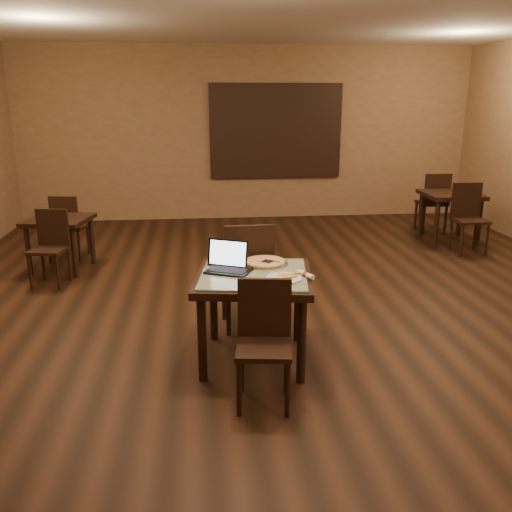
{
  "coord_description": "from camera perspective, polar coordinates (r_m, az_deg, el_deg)",
  "views": [
    {
      "loc": [
        -0.88,
        -4.75,
        2.13
      ],
      "look_at": [
        -0.42,
        -0.43,
        0.85
      ],
      "focal_mm": 38.0,
      "sensor_mm": 36.0,
      "label": 1
    }
  ],
  "objects": [
    {
      "name": "chair_main_near",
      "position": [
        3.89,
        0.86,
        -8.28
      ],
      "size": [
        0.44,
        0.44,
        0.89
      ],
      "rotation": [
        0.0,
        0.0,
        -0.14
      ],
      "color": "black",
      "rests_on": "ground"
    },
    {
      "name": "wall_back",
      "position": [
        9.81,
        -0.9,
        12.69
      ],
      "size": [
        8.0,
        0.02,
        3.0
      ],
      "primitive_type": "cube",
      "color": "#906649",
      "rests_on": "ground"
    },
    {
      "name": "chair_main_far",
      "position": [
        5.01,
        -0.88,
        -1.54
      ],
      "size": [
        0.48,
        0.48,
        1.04
      ],
      "rotation": [
        0.0,
        0.0,
        3.2
      ],
      "color": "black",
      "rests_on": "ground"
    },
    {
      "name": "pizza_whole",
      "position": [
        4.61,
        0.94,
        -0.61
      ],
      "size": [
        0.35,
        0.35,
        0.02
      ],
      "color": "beige",
      "rests_on": "pizza_pan"
    },
    {
      "name": "other_table_b_chair_near",
      "position": [
        6.77,
        -20.81,
        1.33
      ],
      "size": [
        0.44,
        0.44,
        0.88
      ],
      "rotation": [
        0.0,
        0.0,
        -0.18
      ],
      "color": "black",
      "rests_on": "ground"
    },
    {
      "name": "pizza_pan",
      "position": [
        4.61,
        0.94,
        -0.78
      ],
      "size": [
        0.4,
        0.4,
        0.01
      ],
      "primitive_type": "cylinder",
      "color": "silver",
      "rests_on": "tiled_table"
    },
    {
      "name": "other_table_b_chair_far",
      "position": [
        7.75,
        -19.19,
        3.28
      ],
      "size": [
        0.44,
        0.44,
        0.88
      ],
      "rotation": [
        0.0,
        0.0,
        2.96
      ],
      "color": "black",
      "rests_on": "ground"
    },
    {
      "name": "other_table_a",
      "position": [
        8.7,
        19.79,
        5.46
      ],
      "size": [
        0.83,
        0.83,
        0.75
      ],
      "rotation": [
        0.0,
        0.0,
        -0.03
      ],
      "color": "black",
      "rests_on": "ground"
    },
    {
      "name": "spatula",
      "position": [
        4.59,
        1.22,
        -0.58
      ],
      "size": [
        0.23,
        0.21,
        0.01
      ],
      "primitive_type": "cube",
      "rotation": [
        0.0,
        0.0,
        0.92
      ],
      "color": "silver",
      "rests_on": "pizza_whole"
    },
    {
      "name": "mural",
      "position": [
        9.83,
        2.1,
        12.98
      ],
      "size": [
        2.34,
        0.05,
        1.64
      ],
      "color": "#285F95",
      "rests_on": "wall_back"
    },
    {
      "name": "tiled_table",
      "position": [
        4.41,
        -0.24,
        -3.08
      ],
      "size": [
        1.04,
        1.04,
        0.76
      ],
      "rotation": [
        0.0,
        0.0,
        -0.14
      ],
      "color": "black",
      "rests_on": "ground"
    },
    {
      "name": "napkin_roll",
      "position": [
        4.3,
        5.27,
        -1.95
      ],
      "size": [
        0.12,
        0.18,
        0.04
      ],
      "rotation": [
        0.0,
        0.0,
        0.5
      ],
      "color": "white",
      "rests_on": "tiled_table"
    },
    {
      "name": "laptop",
      "position": [
        4.44,
        -2.94,
        -0.71
      ],
      "size": [
        0.42,
        0.4,
        0.24
      ],
      "rotation": [
        0.0,
        0.0,
        -0.43
      ],
      "color": "black",
      "rests_on": "tiled_table"
    },
    {
      "name": "ground",
      "position": [
        5.28,
        4.12,
        -7.43
      ],
      "size": [
        10.0,
        10.0,
        0.0
      ],
      "primitive_type": "plane",
      "color": "black",
      "rests_on": "ground"
    },
    {
      "name": "other_table_a_chair_near",
      "position": [
        8.22,
        21.43,
        4.16
      ],
      "size": [
        0.44,
        0.44,
        0.97
      ],
      "rotation": [
        0.0,
        0.0,
        -0.03
      ],
      "color": "black",
      "rests_on": "ground"
    },
    {
      "name": "other_table_a_chair_far",
      "position": [
        9.22,
        18.24,
        5.69
      ],
      "size": [
        0.44,
        0.44,
        0.97
      ],
      "rotation": [
        0.0,
        0.0,
        3.11
      ],
      "color": "black",
      "rests_on": "ground"
    },
    {
      "name": "plate",
      "position": [
        4.23,
        2.98,
        -2.35
      ],
      "size": [
        0.28,
        0.28,
        0.02
      ],
      "primitive_type": "cylinder",
      "color": "white",
      "rests_on": "tiled_table"
    },
    {
      "name": "other_table_b",
      "position": [
        7.24,
        -20.0,
        2.89
      ],
      "size": [
        0.84,
        0.84,
        0.68
      ],
      "rotation": [
        0.0,
        0.0,
        -0.18
      ],
      "color": "black",
      "rests_on": "ground"
    },
    {
      "name": "pizza_slice",
      "position": [
        4.23,
        2.98,
        -2.16
      ],
      "size": [
        0.26,
        0.26,
        0.02
      ],
      "primitive_type": null,
      "rotation": [
        0.0,
        0.0,
        0.34
      ],
      "color": "beige",
      "rests_on": "plate"
    }
  ]
}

